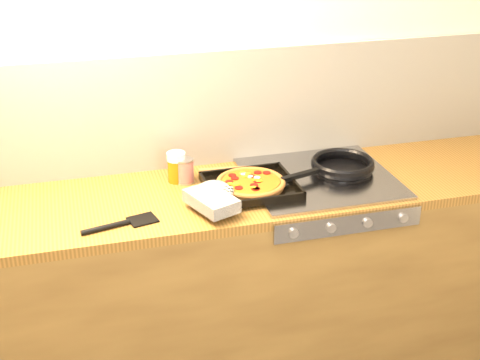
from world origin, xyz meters
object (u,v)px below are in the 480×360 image
object	(u,v)px
pizza_on_tray	(239,188)
frying_pan	(341,166)
tomato_can	(185,171)
juice_glass	(176,167)

from	to	relation	value
pizza_on_tray	frying_pan	size ratio (longest dim) A/B	1.00
frying_pan	tomato_can	distance (m)	0.66
pizza_on_tray	tomato_can	size ratio (longest dim) A/B	4.50
frying_pan	juice_glass	distance (m)	0.69
pizza_on_tray	juice_glass	distance (m)	0.30
frying_pan	juice_glass	world-z (taller)	juice_glass
tomato_can	juice_glass	distance (m)	0.04
pizza_on_tray	juice_glass	bearing A→B (deg)	135.15
tomato_can	juice_glass	size ratio (longest dim) A/B	0.82
pizza_on_tray	tomato_can	bearing A→B (deg)	133.16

